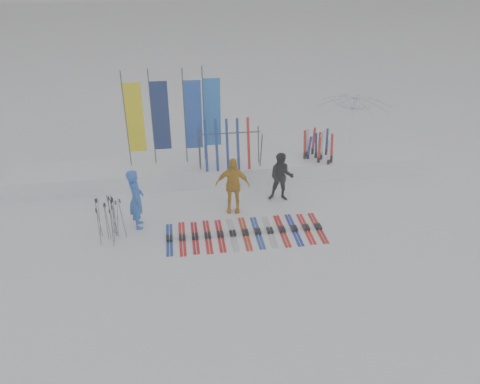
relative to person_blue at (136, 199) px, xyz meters
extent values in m
plane|color=white|center=(2.72, -1.81, -0.89)|extent=(120.00, 120.00, 0.00)
cube|color=white|center=(2.72, 2.79, -0.59)|extent=(14.00, 1.60, 0.60)
imported|color=blue|center=(0.00, 0.00, 0.00)|extent=(0.50, 0.69, 1.78)
imported|color=black|center=(4.38, 0.95, -0.10)|extent=(0.90, 0.77, 1.59)
imported|color=orange|center=(2.79, 0.47, -0.02)|extent=(1.09, 0.61, 1.75)
imported|color=white|center=(7.64, 3.73, 0.35)|extent=(3.57, 3.60, 2.47)
cube|color=navy|center=(0.86, -0.85, -0.86)|extent=(0.17, 1.58, 0.07)
cube|color=red|center=(1.21, -0.85, -0.86)|extent=(0.17, 1.69, 0.07)
cube|color=#B10E11|center=(1.56, -0.85, -0.86)|extent=(0.17, 1.60, 0.07)
cube|color=red|center=(1.91, -0.85, -0.86)|extent=(0.17, 1.68, 0.07)
cube|color=red|center=(2.27, -0.85, -0.86)|extent=(0.17, 1.64, 0.07)
cube|color=#B6B9BD|center=(2.62, -0.85, -0.86)|extent=(0.17, 1.64, 0.07)
cube|color=#B6250E|center=(2.97, -0.85, -0.86)|extent=(0.17, 1.70, 0.07)
cube|color=#153A94|center=(3.32, -0.85, -0.86)|extent=(0.17, 1.66, 0.07)
cube|color=#AFB2B6|center=(3.68, -0.85, -0.86)|extent=(0.17, 1.62, 0.07)
cube|color=red|center=(4.03, -0.85, -0.86)|extent=(0.17, 1.67, 0.07)
cube|color=#152196|center=(4.38, -0.85, -0.86)|extent=(0.17, 1.67, 0.07)
cube|color=red|center=(4.73, -0.85, -0.86)|extent=(0.17, 1.60, 0.07)
cube|color=#AF110E|center=(5.09, -0.85, -0.86)|extent=(0.17, 1.63, 0.07)
cylinder|color=#595B60|center=(-0.37, -0.53, -0.27)|extent=(0.11, 0.04, 1.24)
cylinder|color=#595B60|center=(-0.62, -0.24, -0.31)|extent=(0.08, 0.14, 1.16)
cylinder|color=#595B60|center=(-0.69, -0.34, -0.27)|extent=(0.15, 0.15, 1.24)
cylinder|color=#595B60|center=(-1.01, -0.42, -0.28)|extent=(0.07, 0.04, 1.22)
cylinder|color=#595B60|center=(-0.79, -0.65, -0.29)|extent=(0.04, 0.12, 1.20)
cylinder|color=#595B60|center=(-0.76, -0.58, -0.30)|extent=(0.06, 0.02, 1.17)
cylinder|color=#595B60|center=(-0.62, -0.40, -0.31)|extent=(0.09, 0.13, 1.15)
cylinder|color=#595B60|center=(-0.71, -0.31, -0.29)|extent=(0.03, 0.13, 1.21)
cylinder|color=#595B60|center=(-0.50, -0.52, -0.30)|extent=(0.12, 0.07, 1.19)
cylinder|color=#595B60|center=(-0.62, -0.89, -0.32)|extent=(0.04, 0.13, 1.14)
cylinder|color=#595B60|center=(-0.99, -0.42, -0.27)|extent=(0.11, 0.13, 1.25)
cylinder|color=#595B60|center=(-0.59, -0.41, -0.28)|extent=(0.07, 0.08, 1.22)
cylinder|color=#595B60|center=(-0.97, -0.80, -0.32)|extent=(0.02, 0.15, 1.15)
cylinder|color=#595B60|center=(-0.58, -0.70, -0.32)|extent=(0.12, 0.11, 1.15)
cylinder|color=#383A3F|center=(-0.34, 2.94, 1.31)|extent=(0.04, 0.04, 3.20)
cube|color=yellow|center=(-0.05, 2.94, 1.36)|extent=(0.55, 0.03, 2.30)
cylinder|color=#383A3F|center=(0.49, 3.01, 1.31)|extent=(0.04, 0.04, 3.20)
cube|color=navy|center=(0.78, 3.01, 1.36)|extent=(0.55, 0.03, 2.30)
cylinder|color=#383A3F|center=(1.54, 2.96, 1.31)|extent=(0.04, 0.04, 3.20)
cube|color=#1844B6|center=(1.83, 2.96, 1.36)|extent=(0.55, 0.03, 2.30)
cylinder|color=#383A3F|center=(2.18, 3.12, 1.31)|extent=(0.04, 0.04, 3.20)
cube|color=blue|center=(2.47, 3.12, 1.36)|extent=(0.55, 0.03, 2.30)
cylinder|color=#383A3F|center=(1.96, 2.14, 0.33)|extent=(0.04, 0.30, 1.23)
cylinder|color=#383A3F|center=(1.96, 2.64, 0.33)|extent=(0.04, 0.30, 1.23)
cylinder|color=#383A3F|center=(3.96, 2.14, 0.33)|extent=(0.04, 0.30, 1.23)
cylinder|color=#383A3F|center=(3.96, 2.64, 0.33)|extent=(0.04, 0.30, 1.23)
cylinder|color=#383A3F|center=(2.96, 2.39, 0.89)|extent=(2.00, 0.04, 0.04)
cube|color=red|center=(5.96, 2.96, -0.08)|extent=(0.09, 0.04, 1.61)
cube|color=red|center=(6.11, 2.62, -0.11)|extent=(0.09, 0.04, 1.56)
cube|color=navy|center=(5.71, 2.60, -0.17)|extent=(0.09, 0.04, 1.45)
cube|color=silver|center=(6.26, 2.07, -0.15)|extent=(0.09, 0.03, 1.48)
cube|color=silver|center=(6.14, 2.50, -0.14)|extent=(0.09, 0.03, 1.49)
cube|color=red|center=(6.38, 2.15, -0.05)|extent=(0.09, 0.03, 1.68)
cube|color=red|center=(5.98, 2.25, -0.13)|extent=(0.09, 0.03, 1.52)
cube|color=navy|center=(6.44, 2.88, -0.10)|extent=(0.09, 0.04, 1.57)
cube|color=silver|center=(5.66, 2.66, -0.06)|extent=(0.09, 0.03, 1.67)
cube|color=navy|center=(5.99, 2.65, -0.13)|extent=(0.09, 0.03, 1.52)
cube|color=red|center=(5.58, 2.60, -0.07)|extent=(0.09, 0.03, 1.65)
cube|color=silver|center=(6.14, 2.52, -0.06)|extent=(0.09, 0.04, 1.66)
camera|label=1|loc=(1.26, -11.74, 6.38)|focal=35.00mm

